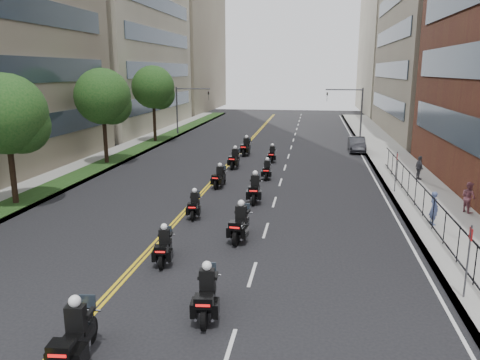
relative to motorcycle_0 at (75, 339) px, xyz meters
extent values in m
plane|color=black|center=(0.60, 1.19, -0.74)|extent=(160.00, 160.00, 0.00)
cube|color=gray|center=(12.60, 26.19, -0.67)|extent=(4.00, 90.00, 0.15)
cube|color=gray|center=(-11.40, 26.19, -0.67)|extent=(4.00, 90.00, 0.15)
cube|color=#1B3212|center=(-10.60, 26.19, -0.57)|extent=(2.00, 90.00, 0.04)
cube|color=#333F4C|center=(14.55, 18.19, 2.76)|extent=(0.12, 25.80, 1.80)
cube|color=#333F4C|center=(14.55, 18.19, 6.76)|extent=(0.12, 25.80, 1.80)
cube|color=#7A6A59|center=(22.10, 49.19, 14.26)|extent=(15.00, 28.00, 30.00)
cube|color=#333F4C|center=(14.55, 49.19, 2.76)|extent=(0.12, 24.08, 1.80)
cube|color=#333F4C|center=(14.55, 49.19, 6.76)|extent=(0.12, 24.08, 1.80)
cube|color=#333F4C|center=(14.55, 49.19, 10.76)|extent=(0.12, 24.08, 1.80)
cube|color=gray|center=(22.10, 79.19, 12.26)|extent=(15.00, 28.00, 26.00)
cube|color=#333F4C|center=(-13.35, 18.19, 2.76)|extent=(0.12, 25.80, 1.80)
cube|color=#333F4C|center=(-13.35, 18.19, 6.76)|extent=(0.12, 25.80, 1.80)
cube|color=#333F4C|center=(-13.35, 18.19, 10.76)|extent=(0.12, 25.80, 1.80)
cube|color=#333F4C|center=(-13.35, 49.19, 2.76)|extent=(0.12, 24.08, 1.80)
cube|color=#333F4C|center=(-13.35, 49.19, 6.76)|extent=(0.12, 24.08, 1.80)
cube|color=#333F4C|center=(-13.35, 49.19, 10.76)|extent=(0.12, 24.08, 1.80)
cube|color=#333F4C|center=(-13.35, 49.19, 14.76)|extent=(0.12, 24.08, 1.80)
cube|color=#7A6A59|center=(-21.40, 79.19, 12.26)|extent=(16.00, 28.00, 26.00)
cube|color=black|center=(11.60, 13.19, 0.86)|extent=(0.05, 28.00, 0.05)
cube|color=black|center=(11.60, 13.19, -0.44)|extent=(0.05, 28.00, 0.05)
cylinder|color=black|center=(-10.60, 13.19, 1.67)|extent=(0.32, 0.32, 4.83)
sphere|color=#164316|center=(-10.60, 13.19, 4.43)|extent=(4.40, 4.40, 4.40)
sphere|color=#164316|center=(-10.00, 13.59, 3.74)|extent=(3.08, 3.08, 3.08)
cylinder|color=black|center=(-10.60, 25.19, 1.81)|extent=(0.32, 0.32, 5.11)
sphere|color=#164316|center=(-10.60, 25.19, 4.73)|extent=(4.40, 4.40, 4.40)
sphere|color=#164316|center=(-10.00, 25.59, 4.00)|extent=(3.08, 3.08, 3.08)
cylinder|color=black|center=(-10.60, 37.19, 1.95)|extent=(0.32, 0.32, 5.39)
sphere|color=#164316|center=(-10.60, 37.19, 5.03)|extent=(4.40, 4.40, 4.40)
sphere|color=#164316|center=(-10.00, 37.59, 4.26)|extent=(3.08, 3.08, 3.08)
cylinder|color=#3F3F44|center=(11.10, 43.19, 2.06)|extent=(0.18, 0.18, 5.60)
cylinder|color=#3F3F44|center=(9.10, 43.19, 4.66)|extent=(4.00, 0.14, 0.14)
imported|color=black|center=(7.30, 43.19, 3.86)|extent=(0.16, 0.20, 1.00)
cylinder|color=#3F3F44|center=(-9.90, 43.19, 2.06)|extent=(0.18, 0.18, 5.60)
cylinder|color=#3F3F44|center=(-7.90, 43.19, 4.66)|extent=(4.00, 0.14, 0.14)
imported|color=black|center=(-6.10, 43.19, 3.86)|extent=(0.16, 0.20, 1.00)
cylinder|color=black|center=(-0.10, 0.98, -0.36)|extent=(0.23, 0.77, 0.76)
cube|color=black|center=(-0.01, 0.09, -0.05)|extent=(0.62, 1.55, 0.45)
cube|color=silver|center=(-0.01, 0.15, -0.31)|extent=(0.48, 0.65, 0.33)
cube|color=black|center=(0.08, -0.80, 0.22)|extent=(0.62, 0.52, 0.36)
cube|color=red|center=(0.10, -1.03, 0.19)|extent=(0.45, 0.08, 0.08)
cube|color=black|center=(-0.01, 0.15, 0.51)|extent=(0.52, 0.36, 0.69)
sphere|color=white|center=(-0.02, 0.16, 0.98)|extent=(0.32, 0.32, 0.32)
cylinder|color=black|center=(2.89, 2.17, -0.38)|extent=(0.22, 0.73, 0.72)
cylinder|color=black|center=(2.70, 3.85, -0.38)|extent=(0.22, 0.73, 0.72)
cube|color=black|center=(2.79, 3.01, -0.09)|extent=(0.59, 1.46, 0.42)
cube|color=silver|center=(2.79, 3.06, -0.33)|extent=(0.46, 0.62, 0.32)
cube|color=black|center=(2.89, 2.17, 0.16)|extent=(0.59, 0.50, 0.34)
cube|color=red|center=(2.91, 1.95, 0.14)|extent=(0.42, 0.08, 0.07)
cube|color=black|center=(2.79, 3.06, 0.44)|extent=(0.49, 0.34, 0.65)
sphere|color=white|center=(2.79, 3.07, 0.88)|extent=(0.31, 0.31, 0.31)
cylinder|color=black|center=(0.29, 6.10, -0.42)|extent=(0.22, 0.65, 0.64)
cylinder|color=black|center=(0.09, 7.59, -0.42)|extent=(0.22, 0.65, 0.64)
cube|color=black|center=(0.19, 6.84, -0.16)|extent=(0.56, 1.31, 0.38)
cube|color=silver|center=(0.18, 6.89, -0.38)|extent=(0.42, 0.56, 0.28)
cube|color=black|center=(0.29, 6.10, 0.06)|extent=(0.54, 0.46, 0.30)
cube|color=red|center=(0.31, 5.90, 0.05)|extent=(0.38, 0.08, 0.07)
cube|color=black|center=(0.18, 6.89, 0.31)|extent=(0.44, 0.32, 0.58)
sphere|color=white|center=(0.18, 6.90, 0.70)|extent=(0.27, 0.27, 0.27)
cylinder|color=black|center=(2.72, 8.97, -0.37)|extent=(0.22, 0.75, 0.74)
cylinder|color=black|center=(2.88, 10.70, -0.37)|extent=(0.22, 0.75, 0.74)
cube|color=black|center=(2.80, 9.83, -0.07)|extent=(0.60, 1.51, 0.44)
cube|color=silver|center=(2.80, 9.89, -0.32)|extent=(0.47, 0.64, 0.33)
cube|color=black|center=(2.72, 8.97, 0.19)|extent=(0.61, 0.51, 0.35)
cube|color=red|center=(2.69, 8.74, 0.17)|extent=(0.44, 0.07, 0.08)
cube|color=black|center=(2.80, 9.89, 0.48)|extent=(0.51, 0.35, 0.68)
sphere|color=white|center=(2.81, 9.90, 0.93)|extent=(0.32, 0.32, 0.32)
cylinder|color=black|center=(-0.01, 12.06, -0.43)|extent=(0.19, 0.63, 0.62)
cylinder|color=black|center=(-0.16, 13.51, -0.43)|extent=(0.19, 0.63, 0.62)
cube|color=black|center=(-0.09, 12.78, -0.18)|extent=(0.51, 1.26, 0.36)
cube|color=silver|center=(-0.09, 12.83, -0.39)|extent=(0.40, 0.53, 0.27)
cube|color=black|center=(-0.01, 12.06, 0.04)|extent=(0.51, 0.43, 0.29)
cube|color=red|center=(0.01, 11.87, 0.02)|extent=(0.36, 0.06, 0.06)
cube|color=black|center=(-0.09, 12.83, 0.28)|extent=(0.42, 0.29, 0.56)
sphere|color=white|center=(-0.09, 12.84, 0.66)|extent=(0.26, 0.26, 0.26)
cylinder|color=black|center=(2.69, 15.28, -0.37)|extent=(0.18, 0.75, 0.74)
cylinder|color=black|center=(2.63, 17.02, -0.37)|extent=(0.18, 0.75, 0.74)
cube|color=black|center=(2.66, 16.15, -0.07)|extent=(0.51, 1.49, 0.44)
cube|color=silver|center=(2.66, 16.20, -0.32)|extent=(0.44, 0.62, 0.33)
cube|color=black|center=(2.69, 15.28, 0.20)|extent=(0.58, 0.48, 0.35)
cube|color=red|center=(2.70, 15.05, 0.18)|extent=(0.44, 0.05, 0.08)
cube|color=black|center=(2.66, 16.20, 0.48)|extent=(0.49, 0.32, 0.68)
sphere|color=white|center=(2.66, 16.22, 0.94)|extent=(0.32, 0.32, 0.32)
cylinder|color=black|center=(-0.14, 18.51, -0.42)|extent=(0.22, 0.66, 0.65)
cylinder|color=black|center=(0.05, 20.02, -0.42)|extent=(0.22, 0.66, 0.65)
cube|color=black|center=(-0.04, 19.27, -0.15)|extent=(0.56, 1.33, 0.38)
cube|color=silver|center=(-0.04, 19.31, -0.37)|extent=(0.43, 0.57, 0.29)
cube|color=black|center=(-0.14, 18.51, 0.08)|extent=(0.54, 0.46, 0.30)
cube|color=red|center=(-0.17, 18.31, 0.06)|extent=(0.38, 0.08, 0.07)
cube|color=black|center=(-0.04, 19.31, 0.32)|extent=(0.45, 0.32, 0.59)
sphere|color=white|center=(-0.04, 19.32, 0.72)|extent=(0.28, 0.28, 0.28)
cylinder|color=black|center=(2.78, 21.44, -0.44)|extent=(0.13, 0.61, 0.61)
cylinder|color=black|center=(2.77, 22.88, -0.44)|extent=(0.13, 0.61, 0.61)
cube|color=black|center=(2.78, 22.16, -0.18)|extent=(0.39, 1.22, 0.36)
cube|color=silver|center=(2.78, 22.21, -0.39)|extent=(0.35, 0.50, 0.27)
cube|color=black|center=(2.78, 21.44, 0.03)|extent=(0.47, 0.38, 0.29)
cube|color=red|center=(2.78, 21.25, 0.01)|extent=(0.36, 0.03, 0.06)
cube|color=black|center=(2.78, 22.21, 0.27)|extent=(0.40, 0.26, 0.56)
sphere|color=white|center=(2.77, 22.22, 0.65)|extent=(0.26, 0.26, 0.26)
cylinder|color=black|center=(-0.14, 24.65, -0.39)|extent=(0.20, 0.72, 0.71)
cylinder|color=black|center=(-0.01, 26.31, -0.39)|extent=(0.20, 0.72, 0.71)
cube|color=black|center=(-0.07, 25.48, -0.10)|extent=(0.54, 1.43, 0.42)
cube|color=silver|center=(-0.07, 25.53, -0.34)|extent=(0.44, 0.60, 0.31)
cube|color=black|center=(-0.14, 24.65, 0.15)|extent=(0.57, 0.48, 0.33)
cube|color=red|center=(-0.15, 24.43, 0.13)|extent=(0.42, 0.06, 0.07)
cube|color=black|center=(-0.07, 25.53, 0.42)|extent=(0.48, 0.33, 0.65)
sphere|color=white|center=(-0.07, 25.54, 0.86)|extent=(0.30, 0.30, 0.30)
cylinder|color=black|center=(2.58, 27.68, -0.43)|extent=(0.13, 0.62, 0.62)
cylinder|color=black|center=(2.60, 29.15, -0.43)|extent=(0.13, 0.62, 0.62)
cube|color=black|center=(2.59, 28.41, -0.18)|extent=(0.40, 1.24, 0.37)
cube|color=silver|center=(2.59, 28.46, -0.39)|extent=(0.35, 0.51, 0.27)
cube|color=black|center=(2.58, 27.68, 0.04)|extent=(0.48, 0.39, 0.29)
cube|color=red|center=(2.58, 27.49, 0.03)|extent=(0.37, 0.03, 0.06)
cube|color=black|center=(2.59, 28.46, 0.28)|extent=(0.41, 0.26, 0.57)
sphere|color=white|center=(2.59, 28.47, 0.67)|extent=(0.27, 0.27, 0.27)
cylinder|color=black|center=(-0.07, 30.28, -0.38)|extent=(0.23, 0.75, 0.73)
cylinder|color=black|center=(0.11, 32.00, -0.38)|extent=(0.23, 0.75, 0.73)
cube|color=black|center=(0.02, 31.14, -0.07)|extent=(0.60, 1.50, 0.43)
cube|color=silver|center=(0.02, 31.19, -0.32)|extent=(0.47, 0.63, 0.32)
cube|color=black|center=(-0.07, 30.28, 0.19)|extent=(0.61, 0.51, 0.35)
cube|color=red|center=(-0.10, 30.05, 0.16)|extent=(0.43, 0.08, 0.08)
cube|color=black|center=(0.02, 31.19, 0.47)|extent=(0.50, 0.35, 0.67)
sphere|color=white|center=(0.02, 31.20, 0.92)|extent=(0.31, 0.31, 0.31)
imported|color=black|center=(10.00, 34.65, -0.06)|extent=(1.46, 4.15, 1.37)
imported|color=#4A5989|center=(11.80, 12.92, 0.23)|extent=(0.51, 0.67, 1.64)
imported|color=#8C4C58|center=(14.10, 15.31, 0.23)|extent=(0.88, 0.97, 1.64)
imported|color=#393940|center=(13.18, 22.88, 0.22)|extent=(0.61, 1.02, 1.62)
camera|label=1|loc=(5.86, -9.99, 6.74)|focal=35.00mm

